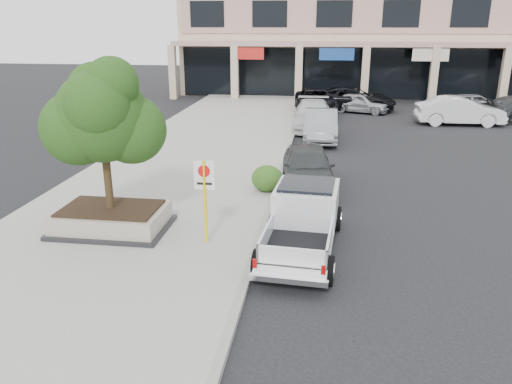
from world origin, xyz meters
The scene contains 17 objects.
ground centered at (0.00, 0.00, 0.00)m, with size 120.00×120.00×0.00m, color black.
sidewalk centered at (-5.50, 6.00, 0.07)m, with size 8.00×52.00×0.15m, color gray.
curb centered at (-1.55, 6.00, 0.07)m, with size 0.20×52.00×0.15m, color gray.
strip_mall centered at (8.00, 33.93, 4.75)m, with size 40.55×12.43×9.50m.
planter centered at (-5.82, 0.42, 0.48)m, with size 3.20×2.20×0.68m.
planter_tree centered at (-5.69, 0.57, 3.41)m, with size 2.90×2.55×4.00m.
no_parking_sign centered at (-2.92, -0.09, 1.63)m, with size 0.55×0.09×2.30m.
hedge centered at (-1.80, 4.46, 0.62)m, with size 1.10×0.99×0.94m, color #1F4513.
pickup_truck centered at (-0.35, 0.06, 0.81)m, with size 1.90×5.13×1.61m, color silver, non-canonical shape.
curb_car_a centered at (-0.42, 5.62, 0.77)m, with size 1.83×4.54×1.55m, color #303436.
curb_car_b centered at (-0.07, 13.58, 0.78)m, with size 1.66×4.76×1.57m, color gray.
curb_car_c centered at (-0.58, 16.58, 0.79)m, with size 2.22×5.45×1.58m, color silver.
curb_car_d centered at (-0.55, 21.72, 0.80)m, with size 2.66×5.77×1.60m, color black.
lot_car_a centered at (2.43, 22.44, 0.68)m, with size 1.60×3.97×1.35m, color #ACADB4.
lot_car_b centered at (8.09, 18.92, 0.83)m, with size 1.76×5.05×1.66m, color silver.
lot_car_d centered at (2.00, 23.20, 0.81)m, with size 2.69×5.84×1.62m, color black.
lot_car_e centered at (10.03, 23.02, 0.70)m, with size 1.65×4.09×1.39m, color gray.
Camera 1 is at (0.11, -12.20, 5.80)m, focal length 35.00 mm.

